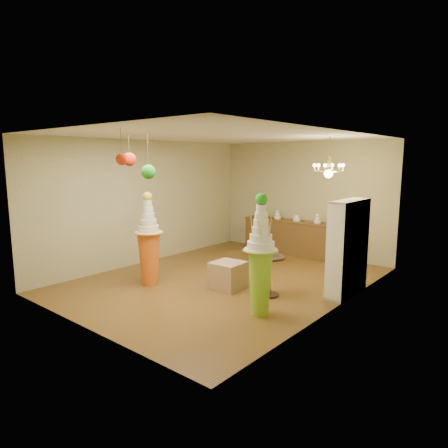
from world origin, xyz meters
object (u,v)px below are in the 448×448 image
Objects in this scene: pedestal_orange at (149,250)px; sideboard at (296,237)px; round_table at (269,270)px; pedestal_green at (260,267)px.

sideboard is (1.00, 4.18, -0.24)m from pedestal_orange.
sideboard is 3.45m from round_table.
pedestal_green is 2.63× the size of round_table.
pedestal_orange is at bearing -177.52° from pedestal_green.
pedestal_green is at bearing 2.48° from pedestal_orange.
pedestal_orange is 4.31m from sideboard.
sideboard is (-1.66, 4.07, -0.33)m from pedestal_green.
pedestal_green is at bearing -67.80° from sideboard.
pedestal_orange is at bearing -156.70° from round_table.
round_table is at bearing 114.84° from pedestal_green.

